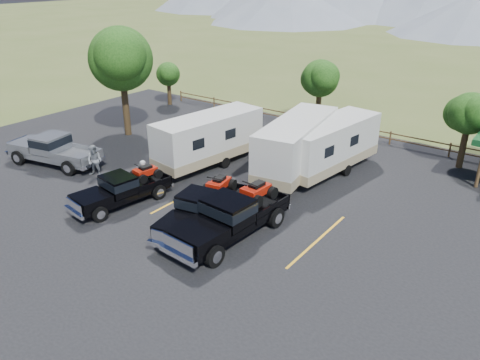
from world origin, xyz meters
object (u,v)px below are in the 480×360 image
Objects in this scene: rig_center at (203,208)px; trailer_right at (330,146)px; trailer_left at (209,139)px; tree_big_nw at (121,59)px; pickup_silver at (54,150)px; person_a at (144,176)px; person_b at (95,161)px; rig_right at (232,216)px; rig_left at (123,188)px; trailer_center at (296,146)px.

trailer_right reaches higher than rig_center.
trailer_left is 7.39m from trailer_right.
pickup_silver is at bearing -82.30° from tree_big_nw.
pickup_silver reaches higher than person_a.
rig_right is at bearing -24.71° from person_b.
rig_left is 0.61× the size of trailer_right.
trailer_center is (-1.34, 8.03, 0.68)m from rig_right.
person_a is at bearing -137.13° from trailer_center.
person_a is 3.90m from person_b.
pickup_silver is 3.48× the size of person_b.
rig_center is 7.84m from trailer_left.
tree_big_nw is 0.85× the size of trailer_right.
trailer_left is at bearing 97.79° from rig_left.
rig_right is 9.46m from trailer_right.
rig_center is 0.95× the size of pickup_silver.
trailer_left is 5.48m from trailer_center.
pickup_silver is at bearing -135.33° from trailer_left.
person_b is at bearing -55.08° from tree_big_nw.
rig_center is 0.94× the size of rig_right.
rig_left is 0.59× the size of trailer_center.
person_b is at bearing -133.42° from trailer_right.
trailer_left is (0.11, 6.86, 0.78)m from rig_left.
rig_left is 0.85× the size of pickup_silver.
trailer_left is at bearing -145.33° from trailer_right.
rig_right is at bearing 76.77° from pickup_silver.
tree_big_nw reaches higher than person_b.
rig_left is 10.27m from trailer_center.
tree_big_nw is 9.58m from trailer_left.
rig_right is 3.71× the size of person_a.
trailer_right is at bearing 65.43° from rig_left.
person_b reaches higher than pickup_silver.
rig_center is at bearing -92.94° from trailer_right.
person_b reaches higher than rig_left.
rig_center is 12.60m from pickup_silver.
person_b is at bearing 84.34° from pickup_silver.
trailer_left is at bearing 117.38° from rig_center.
rig_center is at bearing -173.81° from rig_right.
rig_left is at bearing -115.54° from trailer_right.
rig_center is (13.50, -7.09, -4.58)m from tree_big_nw.
rig_center is at bearing -44.06° from trailer_left.
tree_big_nw is at bearing 141.74° from rig_center.
pickup_silver is (-14.38, -9.15, -0.67)m from trailer_right.
trailer_center reaches higher than person_b.
trailer_center is (5.12, 1.94, 0.09)m from trailer_left.
rig_center is 0.69× the size of trailer_left.
person_b is at bearing -179.86° from rig_right.
person_a is at bearing -36.08° from tree_big_nw.
pickup_silver is 3.64× the size of person_a.
person_a is at bearing -86.37° from trailer_left.
trailer_left is 6.93m from person_b.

